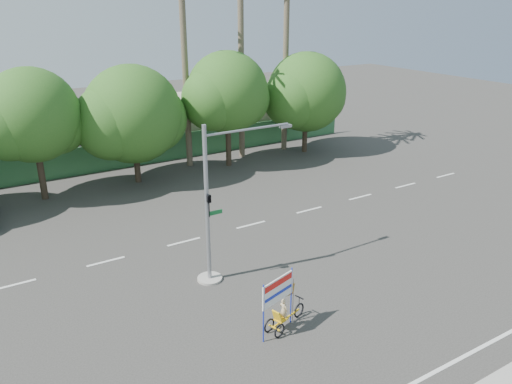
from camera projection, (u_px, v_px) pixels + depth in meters
ground at (309, 307)px, 20.12m from camera, size 120.00×120.00×0.00m
fence at (135, 153)px, 36.92m from camera, size 38.00×0.08×2.00m
building_right at (206, 118)px, 44.09m from camera, size 14.00×8.00×3.60m
tree_left at (32, 119)px, 29.26m from camera, size 6.66×5.60×8.07m
tree_center at (132, 117)px, 32.37m from camera, size 7.62×6.40×7.85m
tree_right at (227, 95)px, 35.48m from camera, size 6.90×5.80×8.36m
tree_far_right at (306, 95)px, 39.07m from camera, size 7.38×6.20×7.94m
palm_tall at (241, 17)px, 35.78m from camera, size 3.73×3.79×17.45m
palm_mid at (286, 30)px, 38.10m from camera, size 3.73×3.79×15.45m
palm_short at (184, 42)px, 34.18m from camera, size 3.73×3.79×14.45m
traffic_signal at (214, 218)px, 21.19m from camera, size 4.72×1.10×7.00m
trike_billboard at (282, 307)px, 18.44m from camera, size 2.36×0.98×2.41m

